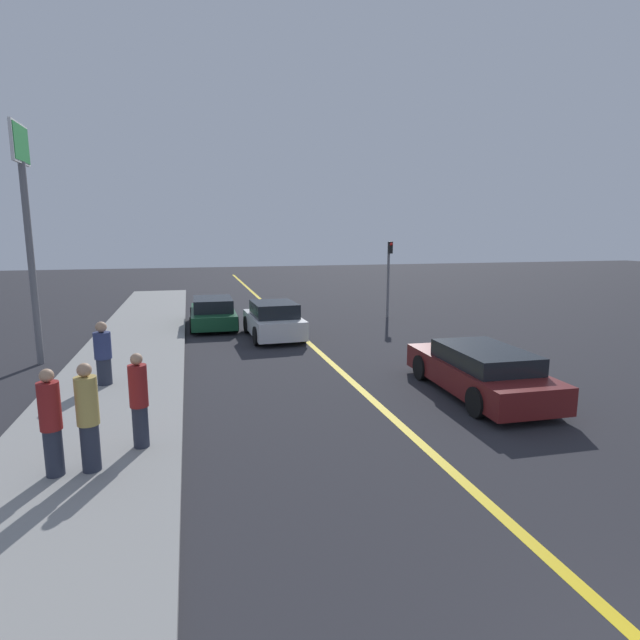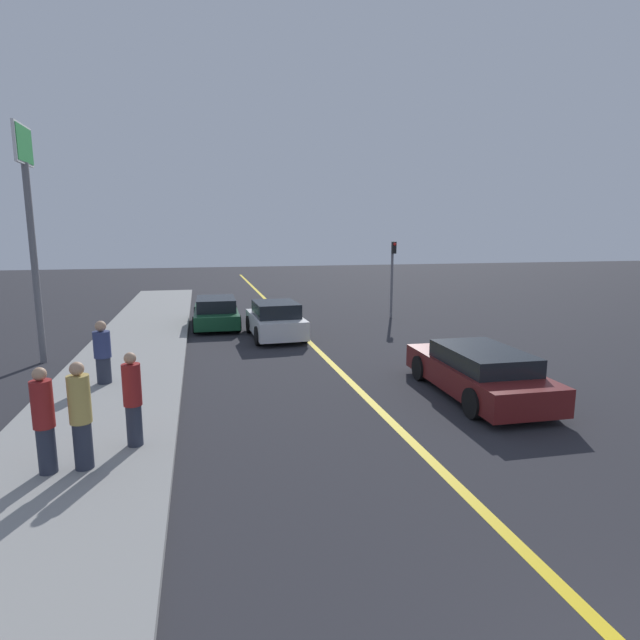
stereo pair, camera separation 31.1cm
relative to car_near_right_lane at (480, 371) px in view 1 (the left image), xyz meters
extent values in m
cube|color=gold|center=(-2.74, 9.06, -0.61)|extent=(0.20, 60.00, 0.01)
cube|color=gray|center=(-8.88, 7.99, -0.54)|extent=(3.37, 33.85, 0.15)
cube|color=maroon|center=(0.00, 0.05, -0.11)|extent=(2.00, 4.82, 0.63)
cube|color=black|center=(0.00, -0.18, 0.41)|extent=(1.71, 2.67, 0.42)
cylinder|color=black|center=(-0.83, 1.56, -0.27)|extent=(0.24, 0.69, 0.68)
cylinder|color=black|center=(0.93, 1.50, -0.27)|extent=(0.24, 0.69, 0.68)
cylinder|color=black|center=(-0.93, -1.39, -0.27)|extent=(0.24, 0.69, 0.68)
cylinder|color=black|center=(0.83, -1.45, -0.27)|extent=(0.24, 0.69, 0.68)
cube|color=silver|center=(-3.85, 8.19, -0.08)|extent=(1.92, 3.89, 0.69)
cube|color=black|center=(-3.85, 8.00, 0.54)|extent=(1.65, 2.16, 0.53)
cylinder|color=black|center=(-4.74, 9.35, -0.27)|extent=(0.24, 0.70, 0.70)
cylinder|color=black|center=(-3.04, 9.40, -0.27)|extent=(0.24, 0.70, 0.70)
cylinder|color=black|center=(-4.66, 6.97, -0.27)|extent=(0.24, 0.70, 0.70)
cylinder|color=black|center=(-2.96, 7.03, -0.27)|extent=(0.24, 0.70, 0.70)
cube|color=#144728|center=(-6.00, 11.22, -0.14)|extent=(1.88, 4.53, 0.57)
cube|color=black|center=(-6.00, 10.99, 0.40)|extent=(1.63, 2.50, 0.53)
cylinder|color=black|center=(-6.85, 12.62, -0.28)|extent=(0.23, 0.68, 0.67)
cylinder|color=black|center=(-5.12, 12.60, -0.28)|extent=(0.23, 0.68, 0.67)
cylinder|color=black|center=(-6.89, 9.83, -0.28)|extent=(0.23, 0.68, 0.67)
cylinder|color=black|center=(-5.16, 9.81, -0.28)|extent=(0.23, 0.68, 0.67)
cylinder|color=#282D3D|center=(-9.15, -2.31, -0.07)|extent=(0.28, 0.28, 0.78)
cylinder|color=maroon|center=(-9.15, -2.31, 0.70)|extent=(0.33, 0.33, 0.78)
sphere|color=tan|center=(-9.15, -2.31, 1.20)|extent=(0.22, 0.22, 0.22)
cylinder|color=#282D3D|center=(-8.61, -2.28, -0.06)|extent=(0.30, 0.30, 0.80)
cylinder|color=tan|center=(-8.61, -2.28, 0.73)|extent=(0.35, 0.35, 0.80)
sphere|color=tan|center=(-8.61, -2.28, 1.24)|extent=(0.23, 0.23, 0.23)
cylinder|color=#282D3D|center=(-7.90, -1.51, -0.08)|extent=(0.28, 0.28, 0.77)
cylinder|color=maroon|center=(-7.90, -1.51, 0.69)|extent=(0.33, 0.33, 0.77)
sphere|color=tan|center=(-7.90, -1.51, 1.18)|extent=(0.21, 0.21, 0.21)
cylinder|color=#282D3D|center=(-9.15, 2.77, -0.12)|extent=(0.36, 0.36, 0.68)
cylinder|color=navy|center=(-9.15, 2.77, 0.56)|extent=(0.42, 0.42, 0.68)
sphere|color=tan|center=(-9.15, 2.77, 1.04)|extent=(0.28, 0.28, 0.28)
cylinder|color=slate|center=(2.25, 11.50, 1.20)|extent=(0.12, 0.12, 3.62)
cube|color=black|center=(2.25, 11.32, 2.74)|extent=(0.18, 0.18, 0.55)
sphere|color=red|center=(2.25, 11.23, 2.90)|extent=(0.14, 0.14, 0.14)
cylinder|color=slate|center=(-11.50, 6.09, 2.41)|extent=(0.20, 0.20, 6.05)
cube|color=silver|center=(-11.50, 6.09, 5.95)|extent=(0.08, 1.48, 1.14)
cube|color=#238438|center=(-11.50, 6.09, 5.95)|extent=(0.12, 1.36, 1.02)
camera|label=1|loc=(-6.92, -10.65, 3.38)|focal=28.00mm
camera|label=2|loc=(-6.62, -10.73, 3.38)|focal=28.00mm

